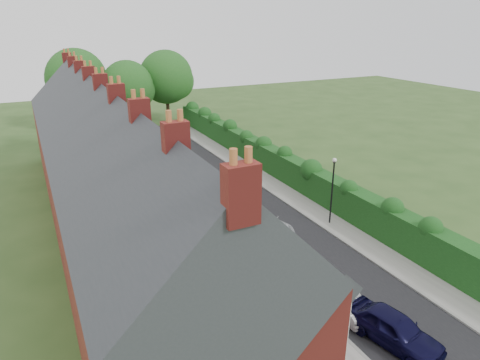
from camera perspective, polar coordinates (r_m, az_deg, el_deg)
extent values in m
plane|color=#2D4C1E|center=(28.12, 11.29, -10.42)|extent=(140.00, 140.00, 0.00)
cube|color=black|center=(36.16, 0.10, -2.65)|extent=(6.00, 58.00, 0.02)
cube|color=gray|center=(38.01, 5.64, -1.47)|extent=(2.20, 58.00, 0.12)
cube|color=gray|center=(34.74, -5.60, -3.68)|extent=(1.70, 58.00, 0.12)
cube|color=gray|center=(37.49, 4.28, -1.74)|extent=(0.18, 58.00, 0.13)
cube|color=gray|center=(35.00, -4.38, -3.44)|extent=(0.18, 58.00, 0.13)
cube|color=#123B13|center=(38.52, 7.98, 0.63)|extent=(1.50, 58.00, 2.50)
cube|color=maroon|center=(31.07, -16.63, -1.13)|extent=(8.00, 40.00, 6.50)
cube|color=#2B2E33|center=(30.06, -17.26, 4.63)|extent=(8.00, 40.20, 8.00)
cube|color=silver|center=(18.05, 10.45, -20.32)|extent=(0.70, 2.40, 5.20)
cube|color=black|center=(17.48, 11.73, -16.92)|extent=(0.06, 1.80, 1.60)
cube|color=#2B2E33|center=(16.18, 10.71, -12.44)|extent=(1.70, 2.60, 1.70)
cube|color=#3F2D2D|center=(20.21, 5.63, -20.57)|extent=(0.08, 0.90, 2.10)
cube|color=silver|center=(18.11, 6.21, -12.75)|extent=(0.12, 1.20, 1.60)
cube|color=silver|center=(21.37, 2.31, -12.66)|extent=(0.70, 2.40, 5.20)
cube|color=black|center=(22.20, 3.14, -15.00)|extent=(0.06, 1.80, 1.60)
cube|color=black|center=(20.89, 3.26, -9.65)|extent=(0.06, 1.80, 1.60)
cube|color=#2B2E33|center=(19.82, 2.06, -5.51)|extent=(1.70, 2.60, 1.70)
cube|color=#3F2D2D|center=(23.67, -0.92, -13.48)|extent=(0.08, 0.90, 2.10)
cube|color=silver|center=(21.88, -0.84, -6.33)|extent=(0.12, 1.20, 1.60)
cube|color=silver|center=(25.25, -3.17, -7.05)|extent=(0.70, 2.40, 5.20)
cube|color=black|center=(25.96, -2.36, -9.23)|extent=(0.06, 1.80, 1.60)
cube|color=black|center=(24.85, -2.44, -4.43)|extent=(0.06, 1.80, 1.60)
cube|color=#2B2E33|center=(23.95, -3.64, -0.76)|extent=(1.70, 2.60, 1.70)
cube|color=#3F2D2D|center=(27.61, -5.46, -8.19)|extent=(0.08, 0.90, 2.10)
cube|color=silver|center=(26.07, -5.61, -1.82)|extent=(0.12, 1.20, 1.60)
cube|color=silver|center=(29.47, -7.05, -2.95)|extent=(0.70, 2.40, 5.20)
cube|color=black|center=(30.08, -6.29, -4.92)|extent=(0.06, 1.80, 1.60)
cube|color=black|center=(29.13, -6.47, -0.66)|extent=(0.06, 1.80, 1.60)
cube|color=#2B2E33|center=(28.36, -7.60, 2.56)|extent=(1.70, 2.60, 1.70)
cube|color=#3F2D2D|center=(31.84, -8.74, -4.23)|extent=(0.08, 0.90, 2.10)
cube|color=silver|center=(30.51, -9.01, 1.42)|extent=(0.12, 1.20, 1.60)
cube|color=silver|center=(33.90, -9.92, 0.12)|extent=(0.70, 2.40, 5.20)
cube|color=black|center=(34.43, -9.21, -1.66)|extent=(0.06, 1.80, 1.60)
cube|color=black|center=(33.60, -9.45, 2.13)|extent=(0.06, 1.80, 1.60)
cube|color=#2B2E33|center=(32.94, -10.49, 4.96)|extent=(1.70, 2.60, 1.70)
cube|color=#3F2D2D|center=(36.27, -11.22, -1.21)|extent=(0.08, 0.90, 2.10)
cube|color=silver|center=(35.09, -11.54, 3.82)|extent=(0.12, 1.20, 1.60)
cube|color=silver|center=(38.47, -12.12, 2.46)|extent=(0.70, 2.40, 5.20)
cube|color=black|center=(38.94, -11.46, 0.87)|extent=(0.06, 1.80, 1.60)
cube|color=black|center=(38.21, -11.72, 4.25)|extent=(0.06, 1.80, 1.60)
cube|color=#2B2E33|center=(37.63, -12.68, 6.77)|extent=(1.70, 2.60, 1.70)
cube|color=#3F2D2D|center=(40.84, -13.14, 1.15)|extent=(0.08, 0.90, 2.10)
cube|color=silver|center=(39.78, -13.48, 5.66)|extent=(0.12, 1.20, 1.60)
cube|color=silver|center=(43.14, -13.85, 4.30)|extent=(0.70, 2.40, 5.20)
cube|color=black|center=(43.56, -13.25, 2.86)|extent=(0.06, 1.80, 1.60)
cube|color=black|center=(42.91, -13.51, 5.91)|extent=(0.06, 1.80, 1.60)
cube|color=#2B2E33|center=(42.39, -14.40, 8.16)|extent=(1.70, 2.60, 1.70)
cube|color=#3F2D2D|center=(45.49, -14.68, 3.03)|extent=(0.08, 0.90, 2.10)
cube|color=silver|center=(44.53, -15.03, 7.10)|extent=(0.12, 1.20, 1.60)
cube|color=silver|center=(47.87, -15.25, 5.78)|extent=(0.70, 2.40, 5.20)
cube|color=black|center=(48.25, -14.69, 4.46)|extent=(0.06, 1.80, 1.60)
cube|color=black|center=(47.66, -14.95, 7.23)|extent=(0.06, 1.80, 1.60)
cube|color=#2B2E33|center=(47.20, -15.77, 9.27)|extent=(1.70, 2.60, 1.70)
cube|color=#3F2D2D|center=(50.21, -15.93, 4.55)|extent=(0.08, 0.90, 2.10)
cube|color=silver|center=(49.34, -16.28, 8.26)|extent=(0.12, 1.20, 1.60)
cube|color=maroon|center=(10.53, 0.12, -1.93)|extent=(0.90, 0.50, 1.60)
cylinder|color=#A76132|center=(10.11, -0.89, 2.85)|extent=(0.20, 0.20, 0.50)
cylinder|color=#A76132|center=(10.28, 1.12, 3.16)|extent=(0.20, 0.20, 0.50)
cube|color=maroon|center=(14.92, -8.53, 4.73)|extent=(0.90, 0.50, 1.60)
cylinder|color=#A76132|center=(14.63, -9.48, 8.20)|extent=(0.20, 0.20, 0.50)
cylinder|color=#A76132|center=(14.75, -7.98, 8.38)|extent=(0.20, 0.20, 0.50)
cube|color=maroon|center=(19.61, -13.21, 8.25)|extent=(0.90, 0.50, 1.60)
cylinder|color=#A76132|center=(19.39, -14.02, 10.91)|extent=(0.20, 0.20, 0.50)
cylinder|color=#A76132|center=(19.48, -12.86, 11.05)|extent=(0.20, 0.20, 0.50)
cube|color=maroon|center=(24.42, -16.10, 10.38)|extent=(0.90, 0.50, 1.60)
cylinder|color=#A76132|center=(24.25, -16.80, 12.52)|extent=(0.20, 0.20, 0.50)
cylinder|color=#A76132|center=(24.32, -15.85, 12.63)|extent=(0.20, 0.20, 0.50)
cube|color=maroon|center=(29.30, -18.06, 11.78)|extent=(0.90, 0.50, 1.60)
cylinder|color=#A76132|center=(29.15, -18.67, 13.57)|extent=(0.20, 0.20, 0.50)
cylinder|color=#A76132|center=(29.21, -17.87, 13.67)|extent=(0.20, 0.20, 0.50)
cube|color=maroon|center=(34.21, -19.47, 12.78)|extent=(0.90, 0.50, 1.60)
cylinder|color=#A76132|center=(34.08, -20.00, 14.31)|extent=(0.20, 0.20, 0.50)
cylinder|color=#A76132|center=(34.13, -19.32, 14.40)|extent=(0.20, 0.20, 0.50)
cube|color=maroon|center=(39.14, -20.53, 13.52)|extent=(0.90, 0.50, 1.60)
cylinder|color=#A76132|center=(39.03, -21.01, 14.86)|extent=(0.20, 0.20, 0.50)
cylinder|color=#A76132|center=(39.08, -20.41, 14.93)|extent=(0.20, 0.20, 0.50)
cube|color=maroon|center=(44.09, -21.36, 14.09)|extent=(0.90, 0.50, 1.60)
cylinder|color=#A76132|center=(43.99, -21.79, 15.28)|extent=(0.20, 0.20, 0.50)
cylinder|color=#A76132|center=(44.03, -21.26, 15.35)|extent=(0.20, 0.20, 0.50)
cube|color=maroon|center=(49.05, -22.02, 14.55)|extent=(0.90, 0.50, 1.60)
cylinder|color=#A76132|center=(48.96, -22.42, 15.61)|extent=(0.20, 0.20, 0.50)
cylinder|color=#A76132|center=(49.00, -21.94, 15.68)|extent=(0.20, 0.20, 0.50)
cube|color=maroon|center=(23.56, 4.39, -15.51)|extent=(0.30, 4.70, 0.90)
cube|color=maroon|center=(27.24, -1.05, -9.97)|extent=(0.30, 4.70, 0.90)
cube|color=maroon|center=(31.29, -5.01, -5.74)|extent=(0.30, 4.70, 0.90)
cube|color=maroon|center=(35.58, -8.00, -2.49)|extent=(0.30, 4.70, 0.90)
cube|color=maroon|center=(40.03, -10.32, 0.05)|extent=(0.30, 4.70, 0.90)
cube|color=maroon|center=(44.61, -12.18, 2.08)|extent=(0.30, 4.70, 0.90)
cube|color=maroon|center=(49.26, -13.69, 3.73)|extent=(0.30, 4.70, 0.90)
cube|color=maroon|center=(21.86, 7.92, -18.67)|extent=(0.35, 0.35, 1.10)
cube|color=maroon|center=(25.29, 1.45, -12.36)|extent=(0.35, 0.35, 1.10)
cube|color=maroon|center=(29.18, -3.18, -7.54)|extent=(0.35, 0.35, 1.10)
cube|color=maroon|center=(33.37, -6.61, -3.86)|extent=(0.35, 0.35, 1.10)
cube|color=maroon|center=(37.75, -9.24, -1.00)|extent=(0.35, 0.35, 1.10)
cube|color=maroon|center=(42.27, -11.31, 1.25)|extent=(0.35, 0.35, 1.10)
cube|color=maroon|center=(46.89, -12.98, 3.06)|extent=(0.35, 0.35, 1.10)
cube|color=maroon|center=(51.58, -14.35, 4.55)|extent=(0.35, 0.35, 1.10)
cylinder|color=black|center=(31.77, 12.14, -1.87)|extent=(0.12, 0.12, 4.80)
cylinder|color=black|center=(30.93, 12.47, 2.33)|extent=(0.20, 0.20, 0.10)
sphere|color=silver|center=(30.88, 12.50, 2.59)|extent=(0.32, 0.32, 0.32)
cylinder|color=#332316|center=(61.16, -14.46, 8.78)|extent=(0.50, 0.50, 4.75)
sphere|color=#194918|center=(60.57, -14.77, 12.03)|extent=(6.80, 6.80, 6.80)
sphere|color=#194918|center=(61.24, -13.51, 11.60)|extent=(4.76, 4.76, 4.76)
cylinder|color=#332316|center=(64.48, -9.62, 9.96)|extent=(0.50, 0.50, 5.25)
sphere|color=#194918|center=(63.88, -9.84, 13.38)|extent=(7.60, 7.60, 7.60)
sphere|color=#194918|center=(64.71, -8.56, 12.88)|extent=(5.32, 5.32, 5.32)
cylinder|color=#332316|center=(63.09, -20.47, 8.84)|extent=(0.50, 0.50, 5.50)
sphere|color=#194918|center=(62.47, -20.95, 12.48)|extent=(8.00, 8.00, 8.00)
sphere|color=#194918|center=(63.04, -19.42, 12.02)|extent=(5.60, 5.60, 5.60)
imported|color=black|center=(22.32, 19.87, -18.15)|extent=(2.77, 4.94, 1.59)
imported|color=#9A9A9E|center=(23.81, 13.14, -14.93)|extent=(1.55, 4.21, 1.37)
imported|color=#B6B9BE|center=(30.61, 3.30, -5.82)|extent=(3.05, 5.28, 1.39)
imported|color=white|center=(34.58, -3.31, -2.51)|extent=(3.01, 5.37, 1.47)
imported|color=black|center=(36.82, -2.99, -1.07)|extent=(2.65, 4.42, 1.41)
imported|color=maroon|center=(43.07, -7.16, 2.15)|extent=(1.84, 4.64, 1.50)
imported|color=tan|center=(49.32, -10.42, 4.30)|extent=(2.68, 5.16, 1.39)
imported|color=#585A60|center=(54.32, -12.50, 5.63)|extent=(2.92, 4.88, 1.32)
imported|color=black|center=(56.91, -12.51, 6.34)|extent=(1.97, 4.19, 1.38)
imported|color=#53391E|center=(34.71, 0.97, -2.41)|extent=(1.19, 1.84, 1.43)
cube|color=black|center=(36.19, -0.35, -1.32)|extent=(1.09, 1.81, 0.45)
cylinder|color=beige|center=(35.96, -0.35, -0.39)|extent=(1.18, 1.13, 1.18)
cube|color=beige|center=(36.10, -0.35, -0.99)|extent=(1.20, 1.86, 0.04)
cylinder|color=black|center=(36.55, -1.55, -1.72)|extent=(0.07, 0.82, 0.82)
cylinder|color=black|center=(37.02, 0.10, -1.41)|extent=(0.07, 0.82, 0.82)
cylinder|color=black|center=(35.22, -0.10, -1.89)|extent=(0.06, 1.63, 0.06)
cylinder|color=black|center=(35.48, 0.82, -1.71)|extent=(0.06, 1.63, 0.06)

